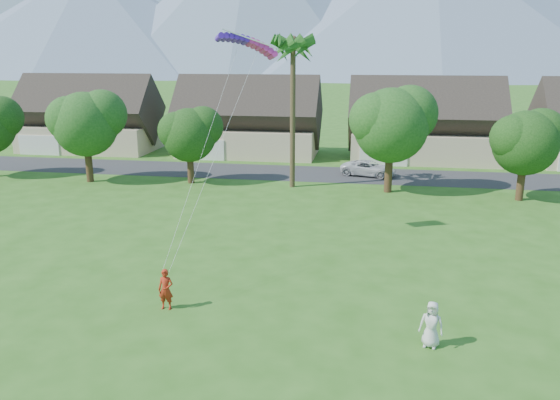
% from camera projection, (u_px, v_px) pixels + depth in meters
% --- Properties ---
extents(ground, '(500.00, 500.00, 0.00)m').
position_uv_depth(ground, '(234.00, 377.00, 19.14)').
color(ground, '#2D6019').
rests_on(ground, ground).
extents(street, '(90.00, 7.00, 0.01)m').
position_uv_depth(street, '(321.00, 174.00, 51.53)').
color(street, '#2D2D30').
rests_on(street, ground).
extents(kite_flyer, '(0.68, 0.45, 1.86)m').
position_uv_depth(kite_flyer, '(166.00, 289.00, 24.04)').
color(kite_flyer, '#A52712').
rests_on(kite_flyer, ground).
extents(watcher, '(1.03, 0.81, 1.86)m').
position_uv_depth(watcher, '(431.00, 324.00, 20.92)').
color(watcher, silver).
rests_on(watcher, ground).
extents(parked_car, '(5.46, 3.53, 1.40)m').
position_uv_depth(parked_car, '(368.00, 168.00, 50.67)').
color(parked_car, silver).
rests_on(parked_car, ground).
extents(mountain_ridge, '(540.00, 240.00, 70.00)m').
position_uv_depth(mountain_ridge, '(388.00, 14.00, 257.73)').
color(mountain_ridge, slate).
rests_on(mountain_ridge, ground).
extents(houses_row, '(72.75, 8.19, 8.86)m').
position_uv_depth(houses_row, '(334.00, 126.00, 59.14)').
color(houses_row, beige).
rests_on(houses_row, ground).
extents(tree_row, '(62.27, 6.67, 8.45)m').
position_uv_depth(tree_row, '(302.00, 131.00, 44.65)').
color(tree_row, '#47301C').
rests_on(tree_row, ground).
extents(fan_palm, '(3.00, 3.00, 13.80)m').
position_uv_depth(fan_palm, '(293.00, 43.00, 43.55)').
color(fan_palm, '#4C3D26').
rests_on(fan_palm, ground).
extents(parafoil_kite, '(3.64, 1.60, 0.50)m').
position_uv_depth(parafoil_kite, '(248.00, 41.00, 30.15)').
color(parafoil_kite, '#4E19C1').
rests_on(parafoil_kite, ground).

